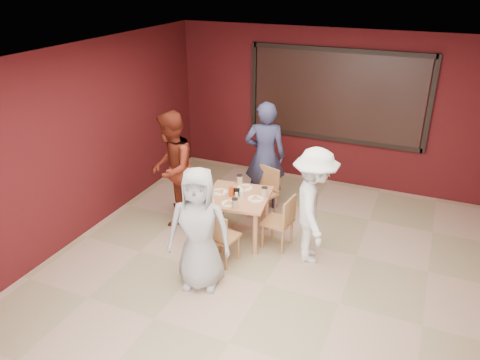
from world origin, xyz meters
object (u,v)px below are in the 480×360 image
at_px(chair_front, 220,235).
at_px(diner_right, 314,206).
at_px(diner_back, 265,156).
at_px(chair_back, 265,190).
at_px(diner_left, 171,169).
at_px(chair_left, 199,198).
at_px(chair_right, 282,220).
at_px(diner_front, 199,229).
at_px(dining_table, 237,201).

relative_size(chair_front, diner_right, 0.49).
bearing_deg(diner_right, diner_back, 23.59).
bearing_deg(chair_back, diner_left, -151.38).
relative_size(chair_back, diner_left, 0.46).
height_order(chair_front, diner_right, diner_right).
height_order(chair_back, diner_left, diner_left).
height_order(diner_back, diner_right, diner_back).
bearing_deg(chair_left, diner_left, 178.59).
height_order(chair_front, diner_back, diner_back).
xyz_separation_m(chair_front, chair_left, (-0.74, 0.80, 0.05)).
bearing_deg(chair_left, chair_right, -3.19).
bearing_deg(chair_back, diner_right, -40.81).
height_order(chair_back, diner_right, diner_right).
bearing_deg(diner_front, chair_back, 70.89).
bearing_deg(chair_left, diner_front, -61.71).
xyz_separation_m(chair_right, diner_back, (-0.68, 1.10, 0.46)).
xyz_separation_m(dining_table, diner_left, (-1.16, 0.11, 0.27)).
bearing_deg(chair_front, dining_table, 94.05).
bearing_deg(chair_back, diner_back, 111.28).
bearing_deg(diner_back, diner_right, 114.72).
bearing_deg(diner_left, chair_right, 67.04).
distance_m(chair_back, diner_front, 2.04).
xyz_separation_m(dining_table, chair_right, (0.68, 0.02, -0.17)).
bearing_deg(chair_front, chair_back, 87.18).
distance_m(diner_front, diner_right, 1.60).
distance_m(chair_left, diner_left, 0.62).
xyz_separation_m(diner_front, diner_right, (1.13, 1.13, 0.01)).
height_order(chair_back, chair_left, chair_left).
bearing_deg(dining_table, diner_front, -89.31).
bearing_deg(diner_left, diner_right, 65.19).
bearing_deg(diner_right, diner_left, 65.31).
height_order(chair_right, diner_left, diner_left).
distance_m(dining_table, chair_back, 0.83).
bearing_deg(chair_left, dining_table, -8.15).
distance_m(chair_right, diner_left, 1.90).
distance_m(chair_front, diner_front, 0.62).
xyz_separation_m(diner_front, diner_back, (-0.01, 2.33, 0.11)).
xyz_separation_m(chair_right, diner_front, (-0.67, -1.23, 0.35)).
relative_size(chair_front, diner_left, 0.44).
relative_size(diner_back, diner_right, 1.12).
relative_size(dining_table, chair_left, 1.16).
xyz_separation_m(chair_back, chair_left, (-0.81, -0.71, 0.03)).
bearing_deg(diner_left, diner_front, 21.49).
distance_m(dining_table, diner_left, 1.19).
height_order(chair_front, chair_right, chair_right).
relative_size(dining_table, diner_back, 0.55).
bearing_deg(dining_table, chair_back, 81.26).
distance_m(chair_left, diner_right, 1.87).
height_order(chair_back, chair_right, chair_back).
relative_size(diner_back, diner_left, 1.02).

